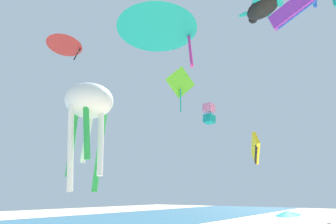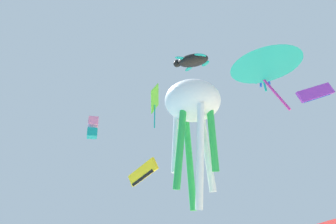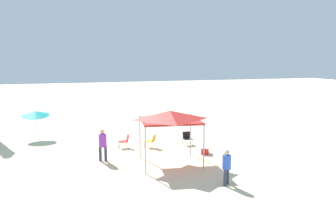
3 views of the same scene
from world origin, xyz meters
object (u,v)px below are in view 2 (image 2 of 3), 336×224
object	(u,v)px
kite_octopus_white	(193,107)
kite_delta_teal	(264,61)
kite_box_pink	(93,128)
kite_diamond_lime	(155,100)
canopy_tent	(336,223)
kite_parafoil_yellow	(143,173)
kite_turtle_black	(192,61)
kite_octopus_blue	(260,61)
kite_parafoil_purple	(316,93)

from	to	relation	value
kite_octopus_white	kite_delta_teal	distance (m)	6.18
kite_box_pink	kite_octopus_white	bearing A→B (deg)	104.50
kite_box_pink	kite_delta_teal	distance (m)	22.58
kite_octopus_white	kite_diamond_lime	distance (m)	9.66
canopy_tent	kite_box_pink	size ratio (longest dim) A/B	1.28
kite_parafoil_yellow	kite_turtle_black	bearing A→B (deg)	-170.64
kite_octopus_white	kite_delta_teal	bearing A→B (deg)	-139.25
kite_octopus_blue	kite_octopus_white	bearing A→B (deg)	112.59
kite_parafoil_purple	kite_diamond_lime	xyz separation A→B (m)	(6.21, 10.79, 0.33)
kite_box_pink	kite_parafoil_purple	distance (m)	23.71
kite_octopus_white	canopy_tent	bearing A→B (deg)	-120.08
kite_turtle_black	kite_diamond_lime	size ratio (longest dim) A/B	1.17
kite_diamond_lime	kite_octopus_blue	world-z (taller)	kite_octopus_blue
kite_turtle_black	kite_delta_teal	distance (m)	15.98
kite_box_pink	kite_diamond_lime	xyz separation A→B (m)	(-12.43, -3.82, -0.81)
canopy_tent	kite_turtle_black	size ratio (longest dim) A/B	0.70
kite_box_pink	kite_parafoil_yellow	world-z (taller)	kite_box_pink
kite_diamond_lime	kite_parafoil_yellow	xyz separation A→B (m)	(11.18, -2.14, -4.37)
kite_octopus_blue	canopy_tent	bearing A→B (deg)	-164.33
canopy_tent	kite_parafoil_purple	world-z (taller)	kite_parafoil_purple
kite_parafoil_purple	kite_octopus_blue	xyz separation A→B (m)	(6.24, -0.57, 6.45)
kite_parafoil_purple	kite_turtle_black	distance (m)	14.66
canopy_tent	kite_octopus_white	size ratio (longest dim) A/B	0.53
canopy_tent	kite_delta_teal	xyz separation A→B (m)	(-5.12, 9.15, 9.26)
kite_parafoil_purple	kite_parafoil_yellow	distance (m)	19.83
kite_octopus_blue	kite_parafoil_yellow	world-z (taller)	kite_octopus_blue
canopy_tent	kite_delta_teal	size ratio (longest dim) A/B	0.55
canopy_tent	kite_parafoil_yellow	distance (m)	19.20
kite_octopus_blue	kite_delta_teal	size ratio (longest dim) A/B	0.71
kite_diamond_lime	kite_delta_teal	distance (m)	9.62
canopy_tent	kite_parafoil_purple	size ratio (longest dim) A/B	1.01
canopy_tent	kite_parafoil_purple	bearing A→B (deg)	136.25
kite_parafoil_purple	kite_delta_teal	xyz separation A→B (m)	(-2.44, 6.59, 0.05)
kite_octopus_white	kite_turtle_black	world-z (taller)	kite_turtle_black
kite_octopus_white	kite_turtle_black	distance (m)	19.34
canopy_tent	kite_turtle_black	world-z (taller)	kite_turtle_black
kite_diamond_lime	kite_parafoil_yellow	distance (m)	12.19
kite_diamond_lime	kite_octopus_blue	bearing A→B (deg)	-70.52
canopy_tent	kite_parafoil_yellow	bearing A→B (deg)	37.29
kite_parafoil_yellow	kite_octopus_white	bearing A→B (deg)	149.20
kite_diamond_lime	kite_parafoil_yellow	size ratio (longest dim) A/B	0.87
canopy_tent	kite_box_pink	bearing A→B (deg)	47.09
kite_box_pink	kite_parafoil_purple	bearing A→B (deg)	134.29
kite_parafoil_purple	kite_parafoil_yellow	size ratio (longest dim) A/B	0.71
kite_turtle_black	kite_octopus_blue	xyz separation A→B (m)	(-4.99, -5.37, -1.66)
canopy_tent	kite_octopus_white	world-z (taller)	kite_octopus_white
kite_box_pink	kite_octopus_blue	size ratio (longest dim) A/B	0.61
canopy_tent	kite_turtle_black	distance (m)	20.68
kite_turtle_black	kite_diamond_lime	distance (m)	11.03
kite_diamond_lime	kite_turtle_black	bearing A→B (deg)	-30.71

